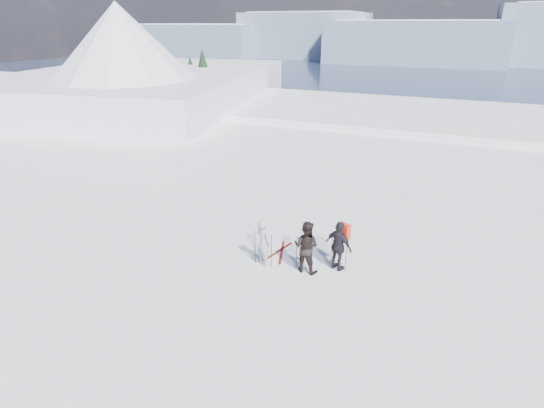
{
  "coord_description": "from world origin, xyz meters",
  "views": [
    {
      "loc": [
        3.28,
        -9.91,
        7.89
      ],
      "look_at": [
        -2.19,
        3.0,
        1.82
      ],
      "focal_mm": 28.0,
      "sensor_mm": 36.0,
      "label": 1
    }
  ],
  "objects": [
    {
      "name": "skier_dark",
      "position": [
        -0.53,
        2.02,
        0.93
      ],
      "size": [
        0.96,
        0.77,
        1.86
      ],
      "primitive_type": "imported",
      "rotation": [
        0.0,
        0.0,
        3.06
      ],
      "color": "black",
      "rests_on": "ground"
    },
    {
      "name": "far_mountain_range",
      "position": [
        29.6,
        454.78,
        -7.19
      ],
      "size": [
        770.0,
        110.0,
        53.0
      ],
      "color": "slate",
      "rests_on": "ground"
    },
    {
      "name": "lake_basin",
      "position": [
        0.0,
        30.0,
        -6.5
      ],
      "size": [
        820.0,
        820.0,
        71.62
      ],
      "color": "white",
      "rests_on": "ground"
    },
    {
      "name": "backpack",
      "position": [
        0.56,
        2.75,
        2.07
      ],
      "size": [
        0.44,
        0.35,
        0.53
      ],
      "primitive_type": "cube",
      "rotation": [
        0.0,
        0.0,
        2.72
      ],
      "color": "red",
      "rests_on": "skier_pack"
    },
    {
      "name": "skis_loose",
      "position": [
        -1.8,
        2.84,
        0.01
      ],
      "size": [
        0.7,
        1.66,
        0.03
      ],
      "color": "black",
      "rests_on": "ground"
    },
    {
      "name": "ski_poles",
      "position": [
        -0.7,
        2.09,
        0.64
      ],
      "size": [
        3.08,
        0.74,
        1.36
      ],
      "color": "black",
      "rests_on": "ground"
    },
    {
      "name": "skier_grey",
      "position": [
        -2.03,
        1.85,
        0.87
      ],
      "size": [
        0.75,
        0.66,
        1.74
      ],
      "primitive_type": "imported",
      "rotation": [
        0.0,
        0.0,
        2.66
      ],
      "color": "#9CA4AA",
      "rests_on": "ground"
    },
    {
      "name": "near_ridge",
      "position": [
        -26.56,
        29.34,
        -3.48
      ],
      "size": [
        31.37,
        35.68,
        25.62
      ],
      "color": "white",
      "rests_on": "ground"
    },
    {
      "name": "skier_pack",
      "position": [
        0.46,
        2.53,
        0.9
      ],
      "size": [
        1.14,
        0.83,
        1.8
      ],
      "primitive_type": "imported",
      "rotation": [
        0.0,
        0.0,
        2.72
      ],
      "color": "black",
      "rests_on": "ground"
    }
  ]
}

